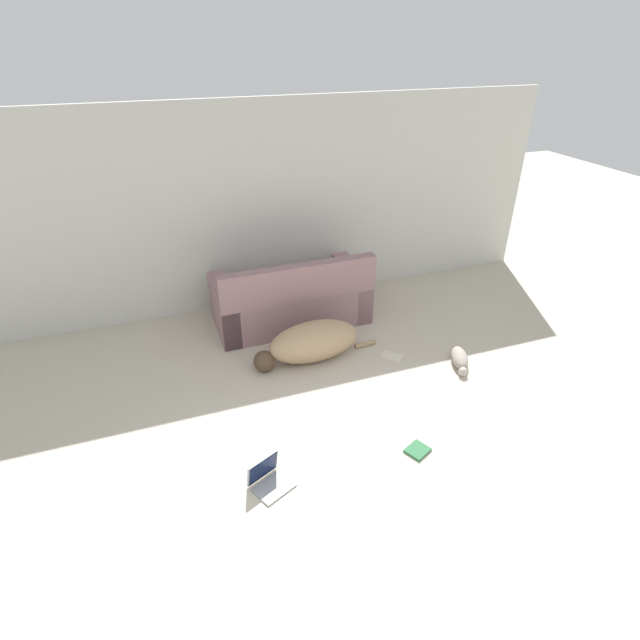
# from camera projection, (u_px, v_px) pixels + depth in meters

# --- Properties ---
(ground_plane) EXTENTS (20.00, 20.00, 0.00)m
(ground_plane) POSITION_uv_depth(u_px,v_px,m) (407.00, 545.00, 3.43)
(ground_plane) COLOR #BCB29E
(wall_back) EXTENTS (7.46, 0.06, 2.45)m
(wall_back) POSITION_uv_depth(u_px,v_px,m) (261.00, 208.00, 5.94)
(wall_back) COLOR beige
(wall_back) RESTS_ON ground_plane
(couch) EXTENTS (1.79, 0.88, 0.88)m
(couch) POSITION_uv_depth(u_px,v_px,m) (291.00, 300.00, 5.92)
(couch) COLOR gray
(couch) RESTS_ON ground_plane
(dog) EXTENTS (1.41, 0.49, 0.44)m
(dog) POSITION_uv_depth(u_px,v_px,m) (311.00, 342.00, 5.26)
(dog) COLOR #A38460
(dog) RESTS_ON ground_plane
(cat) EXTENTS (0.31, 0.54, 0.14)m
(cat) POSITION_uv_depth(u_px,v_px,m) (460.00, 359.00, 5.25)
(cat) COLOR gray
(cat) RESTS_ON ground_plane
(laptop_open) EXTENTS (0.37, 0.36, 0.23)m
(laptop_open) POSITION_uv_depth(u_px,v_px,m) (267.00, 476.00, 3.87)
(laptop_open) COLOR gray
(laptop_open) RESTS_ON ground_plane
(book_green) EXTENTS (0.24, 0.23, 0.02)m
(book_green) POSITION_uv_depth(u_px,v_px,m) (417.00, 450.00, 4.19)
(book_green) COLOR #2D663D
(book_green) RESTS_ON ground_plane
(book_cream) EXTENTS (0.26, 0.26, 0.02)m
(book_cream) POSITION_uv_depth(u_px,v_px,m) (392.00, 357.00, 5.38)
(book_cream) COLOR beige
(book_cream) RESTS_ON ground_plane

